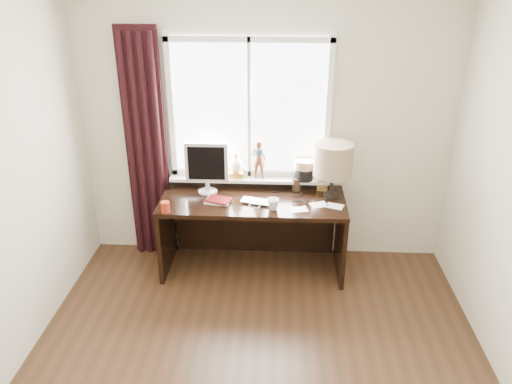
# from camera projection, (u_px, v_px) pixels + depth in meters

# --- Properties ---
(wall_back) EXTENTS (3.50, 0.00, 2.60)m
(wall_back) POSITION_uv_depth(u_px,v_px,m) (266.00, 130.00, 4.68)
(wall_back) COLOR beige
(wall_back) RESTS_ON ground
(laptop) EXTENTS (0.34, 0.27, 0.02)m
(laptop) POSITION_uv_depth(u_px,v_px,m) (258.00, 202.00, 4.50)
(laptop) COLOR silver
(laptop) RESTS_ON desk
(mug) EXTENTS (0.14, 0.14, 0.11)m
(mug) POSITION_uv_depth(u_px,v_px,m) (273.00, 204.00, 4.37)
(mug) COLOR white
(mug) RESTS_ON desk
(red_cup) EXTENTS (0.08, 0.08, 0.10)m
(red_cup) POSITION_uv_depth(u_px,v_px,m) (165.00, 207.00, 4.32)
(red_cup) COLOR maroon
(red_cup) RESTS_ON desk
(window) EXTENTS (1.52, 0.22, 1.40)m
(window) POSITION_uv_depth(u_px,v_px,m) (250.00, 131.00, 4.64)
(window) COLOR white
(window) RESTS_ON ground
(curtain) EXTENTS (0.38, 0.09, 2.25)m
(curtain) POSITION_uv_depth(u_px,v_px,m) (146.00, 149.00, 4.73)
(curtain) COLOR black
(curtain) RESTS_ON floor
(desk) EXTENTS (1.70, 0.70, 0.75)m
(desk) POSITION_uv_depth(u_px,v_px,m) (253.00, 218.00, 4.77)
(desk) COLOR black
(desk) RESTS_ON floor
(monitor) EXTENTS (0.40, 0.18, 0.49)m
(monitor) POSITION_uv_depth(u_px,v_px,m) (207.00, 165.00, 4.60)
(monitor) COLOR beige
(monitor) RESTS_ON desk
(notebook_stack) EXTENTS (0.25, 0.21, 0.03)m
(notebook_stack) POSITION_uv_depth(u_px,v_px,m) (218.00, 200.00, 4.52)
(notebook_stack) COLOR beige
(notebook_stack) RESTS_ON desk
(brush_holder) EXTENTS (0.09, 0.09, 0.25)m
(brush_holder) POSITION_uv_depth(u_px,v_px,m) (297.00, 184.00, 4.74)
(brush_holder) COLOR black
(brush_holder) RESTS_ON desk
(icon_frame) EXTENTS (0.10, 0.03, 0.13)m
(icon_frame) POSITION_uv_depth(u_px,v_px,m) (322.00, 185.00, 4.72)
(icon_frame) COLOR gold
(icon_frame) RESTS_ON desk
(table_lamp) EXTENTS (0.35, 0.35, 0.52)m
(table_lamp) POSITION_uv_depth(u_px,v_px,m) (333.00, 160.00, 4.47)
(table_lamp) COLOR black
(table_lamp) RESTS_ON desk
(loose_papers) EXTENTS (0.50, 0.25, 0.00)m
(loose_papers) POSITION_uv_depth(u_px,v_px,m) (318.00, 207.00, 4.44)
(loose_papers) COLOR white
(loose_papers) RESTS_ON desk
(desk_cables) EXTENTS (0.34, 0.33, 0.01)m
(desk_cables) POSITION_uv_depth(u_px,v_px,m) (292.00, 198.00, 4.60)
(desk_cables) COLOR black
(desk_cables) RESTS_ON desk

